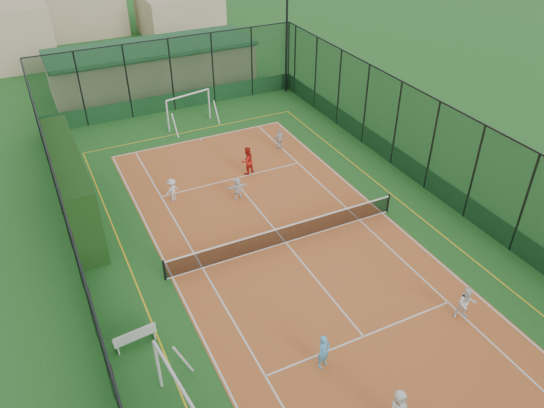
{
  "coord_description": "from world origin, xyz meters",
  "views": [
    {
      "loc": [
        -9.18,
        -17.26,
        15.31
      ],
      "look_at": [
        0.07,
        1.6,
        1.2
      ],
      "focal_mm": 35.0,
      "sensor_mm": 36.0,
      "label": 1
    }
  ],
  "objects_px": {
    "child_near_right": "(466,303)",
    "floodlight_ne": "(287,36)",
    "white_bench": "(135,336)",
    "futsal_goal_near": "(179,401)",
    "child_far_left": "(172,190)",
    "coach": "(247,161)",
    "futsal_goal_far": "(189,110)",
    "child_near_left": "(398,408)",
    "child_far_right": "(280,139)",
    "child_near_mid": "(324,352)",
    "child_far_back": "(238,188)",
    "clubhouse": "(153,66)"
  },
  "relations": [
    {
      "from": "child_near_right",
      "to": "floodlight_ne",
      "type": "bearing_deg",
      "value": 102.77
    },
    {
      "from": "white_bench",
      "to": "futsal_goal_near",
      "type": "height_order",
      "value": "futsal_goal_near"
    },
    {
      "from": "white_bench",
      "to": "child_far_left",
      "type": "relative_size",
      "value": 1.25
    },
    {
      "from": "child_far_left",
      "to": "coach",
      "type": "height_order",
      "value": "coach"
    },
    {
      "from": "futsal_goal_far",
      "to": "coach",
      "type": "distance_m",
      "value": 7.56
    },
    {
      "from": "white_bench",
      "to": "child_near_left",
      "type": "xyz_separation_m",
      "value": [
        6.65,
        -6.89,
        0.32
      ]
    },
    {
      "from": "futsal_goal_near",
      "to": "child_far_right",
      "type": "xyz_separation_m",
      "value": [
        11.23,
        15.3,
        -0.45
      ]
    },
    {
      "from": "child_near_mid",
      "to": "child_far_right",
      "type": "xyz_separation_m",
      "value": [
        6.02,
        15.33,
        -0.06
      ]
    },
    {
      "from": "futsal_goal_far",
      "to": "child_far_back",
      "type": "distance_m",
      "value": 9.69
    },
    {
      "from": "white_bench",
      "to": "child_far_back",
      "type": "height_order",
      "value": "child_far_back"
    },
    {
      "from": "futsal_goal_far",
      "to": "child_near_right",
      "type": "distance_m",
      "value": 21.76
    },
    {
      "from": "child_near_mid",
      "to": "clubhouse",
      "type": "bearing_deg",
      "value": 69.49
    },
    {
      "from": "clubhouse",
      "to": "white_bench",
      "type": "relative_size",
      "value": 9.55
    },
    {
      "from": "clubhouse",
      "to": "futsal_goal_far",
      "type": "relative_size",
      "value": 4.64
    },
    {
      "from": "child_far_back",
      "to": "floodlight_ne",
      "type": "bearing_deg",
      "value": -126.54
    },
    {
      "from": "floodlight_ne",
      "to": "child_near_left",
      "type": "relative_size",
      "value": 5.47
    },
    {
      "from": "futsal_goal_near",
      "to": "child_far_back",
      "type": "height_order",
      "value": "futsal_goal_near"
    },
    {
      "from": "white_bench",
      "to": "child_near_left",
      "type": "height_order",
      "value": "child_near_left"
    },
    {
      "from": "floodlight_ne",
      "to": "child_far_right",
      "type": "distance_m",
      "value": 10.0
    },
    {
      "from": "child_near_right",
      "to": "child_near_left",
      "type": "bearing_deg",
      "value": -130.22
    },
    {
      "from": "child_near_right",
      "to": "child_near_mid",
      "type": "bearing_deg",
      "value": -160.23
    },
    {
      "from": "futsal_goal_far",
      "to": "child_near_left",
      "type": "height_order",
      "value": "futsal_goal_far"
    },
    {
      "from": "child_near_mid",
      "to": "child_far_left",
      "type": "relative_size",
      "value": 1.13
    },
    {
      "from": "futsal_goal_near",
      "to": "child_far_back",
      "type": "bearing_deg",
      "value": -37.51
    },
    {
      "from": "clubhouse",
      "to": "coach",
      "type": "distance_m",
      "value": 15.43
    },
    {
      "from": "white_bench",
      "to": "futsal_goal_far",
      "type": "xyz_separation_m",
      "value": [
        7.94,
        17.09,
        0.61
      ]
    },
    {
      "from": "child_near_mid",
      "to": "floodlight_ne",
      "type": "bearing_deg",
      "value": 49.14
    },
    {
      "from": "clubhouse",
      "to": "child_near_left",
      "type": "distance_m",
      "value": 31.88
    },
    {
      "from": "clubhouse",
      "to": "child_far_right",
      "type": "height_order",
      "value": "clubhouse"
    },
    {
      "from": "futsal_goal_far",
      "to": "child_far_right",
      "type": "height_order",
      "value": "futsal_goal_far"
    },
    {
      "from": "child_near_right",
      "to": "child_far_left",
      "type": "xyz_separation_m",
      "value": [
        -7.71,
        13.07,
        -0.1
      ]
    },
    {
      "from": "floodlight_ne",
      "to": "coach",
      "type": "distance_m",
      "value": 12.98
    },
    {
      "from": "child_near_mid",
      "to": "child_near_right",
      "type": "distance_m",
      "value": 6.16
    },
    {
      "from": "floodlight_ne",
      "to": "white_bench",
      "type": "distance_m",
      "value": 25.79
    },
    {
      "from": "floodlight_ne",
      "to": "white_bench",
      "type": "height_order",
      "value": "floodlight_ne"
    },
    {
      "from": "futsal_goal_near",
      "to": "coach",
      "type": "relative_size",
      "value": 2.13
    },
    {
      "from": "floodlight_ne",
      "to": "clubhouse",
      "type": "xyz_separation_m",
      "value": [
        -8.6,
        5.4,
        -2.55
      ]
    },
    {
      "from": "white_bench",
      "to": "futsal_goal_near",
      "type": "xyz_separation_m",
      "value": [
        0.52,
        -3.88,
        0.67
      ]
    },
    {
      "from": "child_far_right",
      "to": "child_far_back",
      "type": "bearing_deg",
      "value": 40.7
    },
    {
      "from": "clubhouse",
      "to": "floodlight_ne",
      "type": "bearing_deg",
      "value": -32.12
    },
    {
      "from": "floodlight_ne",
      "to": "child_far_back",
      "type": "bearing_deg",
      "value": -126.95
    },
    {
      "from": "white_bench",
      "to": "futsal_goal_far",
      "type": "relative_size",
      "value": 0.49
    },
    {
      "from": "floodlight_ne",
      "to": "futsal_goal_far",
      "type": "bearing_deg",
      "value": -163.7
    },
    {
      "from": "child_near_left",
      "to": "coach",
      "type": "distance_m",
      "value": 16.61
    },
    {
      "from": "floodlight_ne",
      "to": "clubhouse",
      "type": "height_order",
      "value": "floodlight_ne"
    },
    {
      "from": "child_near_mid",
      "to": "child_near_right",
      "type": "height_order",
      "value": "child_near_right"
    },
    {
      "from": "floodlight_ne",
      "to": "coach",
      "type": "xyz_separation_m",
      "value": [
        -7.62,
        -9.98,
        -3.3
      ]
    },
    {
      "from": "futsal_goal_near",
      "to": "child_near_left",
      "type": "distance_m",
      "value": 6.84
    },
    {
      "from": "white_bench",
      "to": "child_near_right",
      "type": "relative_size",
      "value": 1.08
    },
    {
      "from": "futsal_goal_near",
      "to": "coach",
      "type": "xyz_separation_m",
      "value": [
        8.27,
        13.46,
        -0.29
      ]
    }
  ]
}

